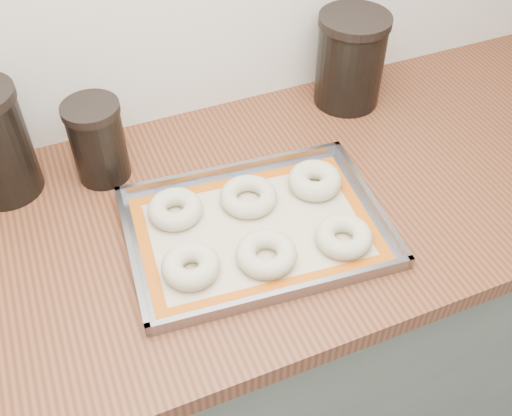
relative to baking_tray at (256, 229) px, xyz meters
name	(u,v)px	position (x,y,z in m)	size (l,w,h in m)	color
cabinet	(225,348)	(-0.05, 0.07, -0.48)	(3.00, 0.65, 0.86)	#5D685B
countertop	(216,221)	(-0.05, 0.07, -0.03)	(3.06, 0.68, 0.04)	brown
baking_tray	(256,229)	(0.00, 0.00, 0.00)	(0.49, 0.37, 0.03)	gray
baking_mat	(256,229)	(0.00, 0.00, 0.00)	(0.44, 0.33, 0.00)	#C6B793
bagel_front_left	(191,266)	(-0.14, -0.05, 0.02)	(0.10, 0.10, 0.04)	beige
bagel_front_mid	(266,254)	(-0.01, -0.07, 0.02)	(0.11, 0.11, 0.03)	beige
bagel_front_right	(344,237)	(0.13, -0.09, 0.01)	(0.10, 0.10, 0.03)	beige
bagel_back_left	(175,209)	(-0.12, 0.09, 0.02)	(0.10, 0.10, 0.04)	beige
bagel_back_mid	(248,197)	(0.01, 0.07, 0.01)	(0.11, 0.11, 0.03)	beige
bagel_back_right	(315,180)	(0.15, 0.06, 0.02)	(0.10, 0.10, 0.04)	beige
canister_mid	(98,141)	(-0.22, 0.26, 0.08)	(0.11, 0.11, 0.17)	black
canister_right	(350,60)	(0.35, 0.30, 0.10)	(0.15, 0.15, 0.21)	black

